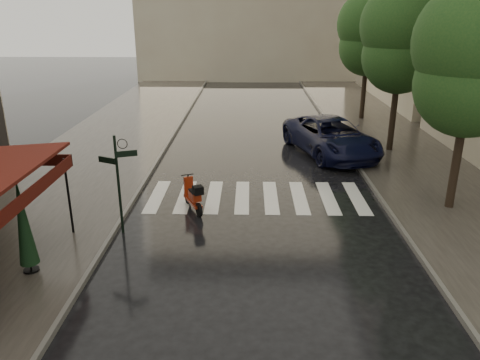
{
  "coord_description": "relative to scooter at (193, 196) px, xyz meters",
  "views": [
    {
      "loc": [
        2.7,
        -9.98,
        6.5
      ],
      "look_at": [
        2.41,
        3.99,
        1.4
      ],
      "focal_mm": 35.0,
      "sensor_mm": 36.0,
      "label": 1
    }
  ],
  "objects": [
    {
      "name": "curb_near",
      "position": [
        -2.25,
        7.26,
        -0.44
      ],
      "size": [
        0.12,
        60.0,
        0.16
      ],
      "primitive_type": "cube",
      "color": "#595651",
      "rests_on": "ground"
    },
    {
      "name": "parasol_back",
      "position": [
        -3.75,
        -4.24,
        1.0
      ],
      "size": [
        0.49,
        0.49,
        2.59
      ],
      "color": "black",
      "rests_on": "sidewalk_near"
    },
    {
      "name": "scooter",
      "position": [
        0.0,
        0.0,
        0.0
      ],
      "size": [
        0.9,
        1.58,
        1.12
      ],
      "rotation": [
        0.0,
        0.0,
        0.43
      ],
      "color": "black",
      "rests_on": "ground"
    },
    {
      "name": "parked_car",
      "position": [
        5.75,
        6.86,
        0.34
      ],
      "size": [
        4.54,
        6.74,
        1.72
      ],
      "primitive_type": "imported",
      "rotation": [
        0.0,
        0.0,
        0.3
      ],
      "color": "black",
      "rests_on": "ground"
    },
    {
      "name": "sidewalk_near",
      "position": [
        -5.3,
        7.26,
        -0.46
      ],
      "size": [
        6.0,
        60.0,
        0.12
      ],
      "primitive_type": "cube",
      "color": "#38332D",
      "rests_on": "ground"
    },
    {
      "name": "curb_far",
      "position": [
        6.65,
        7.26,
        -0.44
      ],
      "size": [
        0.12,
        60.0,
        0.16
      ],
      "primitive_type": "cube",
      "color": "#595651",
      "rests_on": "ground"
    },
    {
      "name": "tree_near",
      "position": [
        8.8,
        0.26,
        4.8
      ],
      "size": [
        3.8,
        3.8,
        7.99
      ],
      "color": "black",
      "rests_on": "sidewalk_far"
    },
    {
      "name": "tree_far",
      "position": [
        8.9,
        14.26,
        4.94
      ],
      "size": [
        3.8,
        3.8,
        8.16
      ],
      "color": "black",
      "rests_on": "sidewalk_far"
    },
    {
      "name": "tree_mid",
      "position": [
        8.7,
        7.26,
        5.07
      ],
      "size": [
        3.8,
        3.8,
        8.34
      ],
      "color": "black",
      "rests_on": "sidewalk_far"
    },
    {
      "name": "sidewalk_far",
      "position": [
        9.45,
        7.26,
        -0.46
      ],
      "size": [
        5.5,
        60.0,
        0.12
      ],
      "primitive_type": "cube",
      "color": "#38332D",
      "rests_on": "ground"
    },
    {
      "name": "ground",
      "position": [
        -0.8,
        -4.74,
        -0.52
      ],
      "size": [
        120.0,
        120.0,
        0.0
      ],
      "primitive_type": "plane",
      "color": "black",
      "rests_on": "ground"
    },
    {
      "name": "crosswalk",
      "position": [
        2.17,
        1.26,
        -0.51
      ],
      "size": [
        7.85,
        3.2,
        0.01
      ],
      "color": "silver",
      "rests_on": "ground"
    },
    {
      "name": "signpost",
      "position": [
        -2.0,
        -1.74,
        1.31
      ],
      "size": [
        1.17,
        0.29,
        3.1
      ],
      "color": "black",
      "rests_on": "ground"
    }
  ]
}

